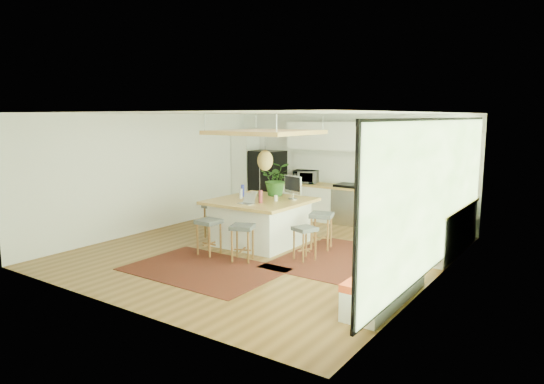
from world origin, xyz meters
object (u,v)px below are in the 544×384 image
Objects in this scene: island at (260,222)px; stool_near_right at (243,242)px; stool_near_left at (209,237)px; stool_left_side at (216,221)px; island_plant at (276,183)px; stool_right_front at (305,241)px; stool_right_back at (321,232)px; fridge at (268,180)px; monitor at (293,187)px; laptop at (246,198)px; microwave at (306,175)px.

island is 1.29m from stool_near_right.
stool_left_side is (-0.79, 1.10, 0.00)m from stool_near_left.
island is 2.52× the size of island_plant.
stool_right_front is 0.86m from stool_right_back.
stool_near_right is 2.07m from island_plant.
stool_near_left is 1.10× the size of stool_right_front.
island is 1.47m from stool_right_front.
island reaches higher than stool_near_right.
monitor is at bearing -44.33° from fridge.
island_plant is at bearing 80.56° from stool_near_left.
monitor is (0.53, 0.42, 0.72)m from island.
microwave is at bearing 105.68° from laptop.
monitor is 2.53m from microwave.
stool_near_right is (0.78, 0.04, 0.00)m from stool_near_left.
stool_right_back is (3.00, -2.41, -0.57)m from fridge.
island is 2.72× the size of stool_near_right.
island_plant is at bearing -92.21° from microwave.
stool_right_front is at bearing -8.50° from stool_left_side.
fridge reaches higher than stool_near_right.
fridge is 2.33× the size of island_plant.
island is at bearing -121.69° from monitor.
stool_right_front is at bearing -20.19° from island.
island reaches higher than stool_left_side.
microwave is (-1.77, 2.38, 0.77)m from stool_right_back.
stool_left_side is 2.38× the size of laptop.
stool_left_side is at bearing 145.82° from stool_near_right.
island_plant is (-1.39, 1.12, 0.86)m from stool_right_front.
microwave is at bearing 78.41° from stool_left_side.
stool_left_side is at bearing -141.49° from monitor.
laptop reaches higher than stool_right_back.
stool_right_front is at bearing -81.92° from stool_right_back.
island is at bearing -89.10° from island_plant.
stool_right_front is at bearing 37.33° from stool_near_right.
fridge is 2.73× the size of stool_right_front.
stool_left_side is 1.26× the size of microwave.
stool_right_front is 3.82m from microwave.
microwave is 0.81× the size of island_plant.
monitor is (2.27, -2.33, 0.26)m from fridge.
monitor is (0.47, 0.98, 0.14)m from laptop.
island is 2.85m from microwave.
fridge is 2.87× the size of microwave.
monitor is (0.85, 1.66, 0.83)m from stool_near_left.
island is 1.31m from stool_right_back.
stool_left_side is 1.39× the size of monitor.
microwave is 2.17m from island_plant.
island_plant reaches higher than stool_near_right.
stool_right_front is at bearing -75.37° from microwave.
fridge is 4.56m from stool_near_right.
island is at bearing 159.81° from stool_right_front.
stool_near_right is 0.93× the size of stool_right_back.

